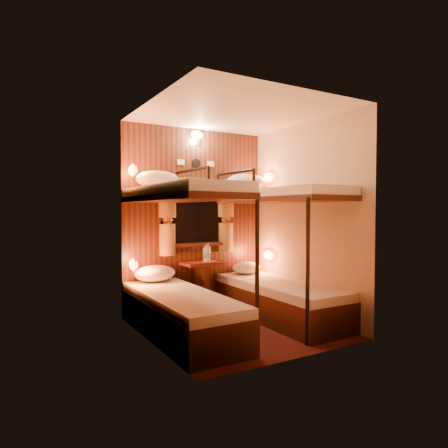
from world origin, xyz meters
TOP-DOWN VIEW (x-y plane):
  - floor at (0.00, 0.00)m, footprint 2.10×2.10m
  - ceiling at (0.00, 0.00)m, footprint 2.10×2.10m
  - wall_back at (0.00, 1.05)m, footprint 2.40×0.00m
  - wall_front at (0.00, -1.05)m, footprint 2.40×0.00m
  - wall_left at (-1.00, 0.00)m, footprint 0.00×2.40m
  - wall_right at (1.00, 0.00)m, footprint 0.00×2.40m
  - back_panel at (0.00, 1.04)m, footprint 2.00×0.03m
  - bunk_left at (-0.65, 0.07)m, footprint 0.72×1.90m
  - bunk_right at (0.65, 0.07)m, footprint 0.72×1.90m
  - window at (0.00, 1.00)m, footprint 1.00×0.12m
  - curtains at (0.00, 0.97)m, footprint 1.10×0.22m
  - back_fixtures at (0.00, 1.00)m, footprint 0.54×0.09m
  - reading_lamps at (-0.00, 0.70)m, footprint 2.00×0.20m
  - table at (0.00, 0.85)m, footprint 0.50×0.34m
  - bottle_left at (0.04, 0.82)m, footprint 0.06×0.06m
  - bottle_right at (0.06, 0.80)m, footprint 0.07×0.07m
  - sachet_a at (0.14, 0.81)m, footprint 0.08×0.06m
  - sachet_b at (0.03, 0.81)m, footprint 0.09×0.08m
  - pillow_lower_left at (-0.65, 0.83)m, footprint 0.51×0.36m
  - pillow_lower_right at (0.65, 0.77)m, footprint 0.42×0.30m
  - pillow_upper_left at (-0.65, 0.72)m, footprint 0.52×0.37m
  - pillow_upper_right at (0.65, 0.80)m, footprint 0.59×0.42m

SIDE VIEW (x-z plane):
  - floor at x=0.00m, z-range 0.00..0.00m
  - table at x=0.00m, z-range 0.09..0.74m
  - pillow_lower_right at x=0.65m, z-range 0.46..0.62m
  - pillow_lower_left at x=-0.65m, z-range 0.46..0.66m
  - bunk_left at x=-0.65m, z-range -0.35..1.47m
  - bunk_right at x=0.65m, z-range -0.35..1.47m
  - sachet_a at x=0.14m, z-range 0.65..0.66m
  - sachet_b at x=0.03m, z-range 0.65..0.66m
  - bottle_left at x=0.04m, z-range 0.64..0.85m
  - bottle_right at x=0.06m, z-range 0.63..0.87m
  - window at x=0.00m, z-range 0.79..1.58m
  - wall_back at x=0.00m, z-range 0.00..2.40m
  - wall_front at x=0.00m, z-range 0.00..2.40m
  - wall_left at x=-1.00m, z-range 0.00..2.40m
  - wall_right at x=1.00m, z-range 0.00..2.40m
  - back_panel at x=0.00m, z-range 0.00..2.40m
  - reading_lamps at x=0.00m, z-range 0.62..1.86m
  - curtains at x=0.00m, z-range 0.76..1.76m
  - pillow_upper_left at x=-0.65m, z-range 1.59..1.79m
  - pillow_upper_right at x=0.65m, z-range 1.59..1.82m
  - back_fixtures at x=0.00m, z-range 2.00..2.49m
  - ceiling at x=0.00m, z-range 2.40..2.40m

